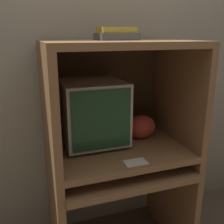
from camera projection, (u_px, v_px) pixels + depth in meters
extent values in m
cube|color=gray|center=(100.00, 55.00, 1.81)|extent=(6.00, 0.06, 2.60)
cube|color=brown|center=(57.00, 219.00, 1.62)|extent=(0.04, 0.62, 0.67)
cube|color=brown|center=(170.00, 194.00, 1.87)|extent=(0.04, 0.62, 0.67)
cube|color=brown|center=(124.00, 171.00, 1.56)|extent=(0.77, 0.46, 0.04)
cube|color=brown|center=(53.00, 163.00, 1.51)|extent=(0.04, 0.62, 0.10)
cube|color=brown|center=(174.00, 145.00, 1.76)|extent=(0.04, 0.62, 0.10)
cube|color=brown|center=(118.00, 148.00, 1.63)|extent=(0.77, 0.62, 0.04)
cube|color=brown|center=(48.00, 102.00, 1.41)|extent=(0.04, 0.62, 0.63)
cube|color=brown|center=(178.00, 91.00, 1.66)|extent=(0.04, 0.62, 0.63)
cube|color=brown|center=(119.00, 44.00, 1.45)|extent=(0.77, 0.62, 0.04)
cube|color=#48321E|center=(103.00, 87.00, 1.80)|extent=(0.77, 0.01, 0.63)
cylinder|color=beige|center=(93.00, 141.00, 1.67)|extent=(0.21, 0.21, 0.02)
cube|color=beige|center=(93.00, 111.00, 1.61)|extent=(0.37, 0.38, 0.38)
cube|color=#1E4223|center=(102.00, 120.00, 1.44)|extent=(0.34, 0.01, 0.34)
cube|color=beige|center=(98.00, 171.00, 1.51)|extent=(0.39, 0.13, 0.02)
cube|color=silver|center=(98.00, 169.00, 1.50)|extent=(0.35, 0.10, 0.01)
ellipsoid|color=black|center=(140.00, 162.00, 1.60)|extent=(0.07, 0.05, 0.03)
ellipsoid|color=#BC382D|center=(141.00, 127.00, 1.72)|extent=(0.19, 0.14, 0.16)
cube|color=#4C4C51|center=(116.00, 37.00, 1.49)|extent=(0.23, 0.17, 0.04)
cube|color=gold|center=(116.00, 30.00, 1.49)|extent=(0.20, 0.16, 0.03)
cube|color=beige|center=(136.00, 162.00, 1.41)|extent=(0.12, 0.08, 0.00)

